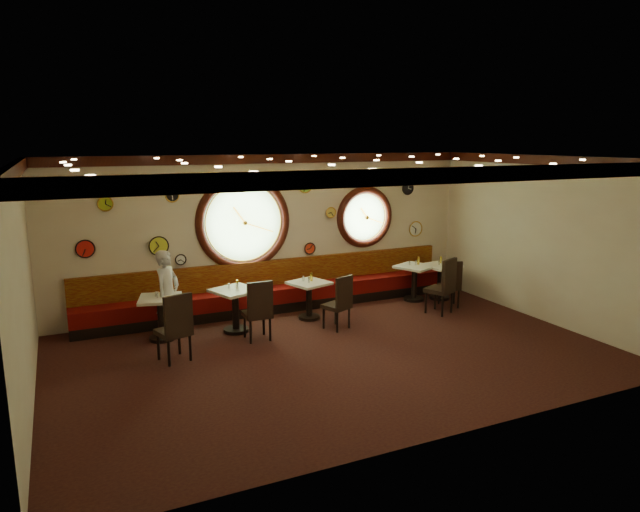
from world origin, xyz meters
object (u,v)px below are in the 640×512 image
(chair_a, at_px, (176,323))
(chair_e, at_px, (450,281))
(table_a, at_px, (161,313))
(condiment_c_salt, at_px, (303,278))
(chair_b, at_px, (259,307))
(condiment_c_bottle, at_px, (311,277))
(condiment_a_bottle, at_px, (162,291))
(condiment_d_pepper, at_px, (416,263))
(condiment_d_bottle, at_px, (418,260))
(chair_d, at_px, (444,282))
(table_b, at_px, (235,305))
(condiment_e_pepper, at_px, (442,263))
(chair_c, at_px, (340,299))
(condiment_b_pepper, at_px, (237,286))
(condiment_b_salt, at_px, (229,286))
(condiment_a_pepper, at_px, (158,295))
(table_d, at_px, (414,278))
(condiment_a_salt, at_px, (156,294))
(condiment_e_bottle, at_px, (441,260))
(condiment_c_pepper, at_px, (309,280))
(condiment_b_bottle, at_px, (237,284))
(waiter, at_px, (168,293))
(table_c, at_px, (309,295))
(condiment_e_salt, at_px, (439,263))
(condiment_d_salt, at_px, (410,263))
(table_e, at_px, (440,277))

(chair_a, distance_m, chair_e, 5.87)
(table_a, relative_size, condiment_c_salt, 7.98)
(chair_b, distance_m, condiment_c_bottle, 1.63)
(condiment_c_salt, xyz_separation_m, condiment_a_bottle, (-2.73, -0.02, 0.06))
(condiment_d_pepper, bearing_deg, condiment_d_bottle, 24.85)
(chair_d, distance_m, condiment_a_bottle, 5.51)
(table_b, bearing_deg, condiment_e_pepper, 2.57)
(chair_a, relative_size, chair_c, 1.09)
(condiment_b_pepper, bearing_deg, chair_c, -22.66)
(condiment_b_salt, bearing_deg, condiment_a_pepper, 179.84)
(condiment_b_salt, height_order, condiment_b_pepper, condiment_b_pepper)
(table_d, relative_size, condiment_a_pepper, 8.46)
(condiment_a_salt, height_order, condiment_e_bottle, condiment_e_bottle)
(condiment_c_pepper, distance_m, condiment_d_bottle, 2.83)
(condiment_d_bottle, distance_m, condiment_e_bottle, 0.56)
(condiment_b_bottle, relative_size, waiter, 0.10)
(waiter, bearing_deg, condiment_c_pepper, -52.27)
(chair_a, bearing_deg, table_c, 6.64)
(table_d, height_order, condiment_b_salt, condiment_b_salt)
(table_d, height_order, condiment_a_pepper, condiment_a_pepper)
(condiment_c_pepper, height_order, waiter, waiter)
(condiment_a_salt, distance_m, condiment_e_salt, 6.10)
(chair_a, xyz_separation_m, condiment_a_bottle, (0.01, 1.26, 0.22))
(condiment_a_salt, relative_size, condiment_c_pepper, 0.85)
(table_c, xyz_separation_m, condiment_b_bottle, (-1.49, -0.10, 0.41))
(table_c, distance_m, condiment_e_salt, 3.20)
(condiment_c_pepper, bearing_deg, condiment_b_salt, 178.46)
(table_c, xyz_separation_m, condiment_d_salt, (2.57, 0.34, 0.35))
(chair_e, height_order, condiment_e_salt, chair_e)
(chair_b, distance_m, condiment_d_bottle, 4.24)
(condiment_d_salt, height_order, condiment_c_bottle, condiment_c_bottle)
(table_b, relative_size, condiment_b_bottle, 6.05)
(chair_c, distance_m, condiment_a_bottle, 3.22)
(condiment_b_pepper, relative_size, condiment_e_pepper, 1.10)
(table_d, xyz_separation_m, waiter, (-5.34, -0.06, 0.29))
(condiment_d_pepper, bearing_deg, table_d, -150.25)
(condiment_b_salt, bearing_deg, condiment_e_salt, 1.49)
(table_d, bearing_deg, condiment_a_salt, -178.13)
(table_e, relative_size, condiment_c_bottle, 4.59)
(condiment_b_salt, height_order, condiment_e_bottle, condiment_e_bottle)
(table_c, distance_m, chair_e, 3.07)
(table_c, height_order, waiter, waiter)
(table_a, bearing_deg, condiment_b_salt, -0.98)
(condiment_a_bottle, xyz_separation_m, condiment_e_bottle, (6.14, 0.15, -0.01))
(chair_a, height_order, condiment_b_bottle, chair_a)
(condiment_e_pepper, distance_m, condiment_e_bottle, 0.18)
(condiment_a_pepper, height_order, condiment_d_bottle, condiment_d_bottle)
(condiment_a_bottle, distance_m, condiment_e_pepper, 6.05)
(chair_b, distance_m, condiment_c_pepper, 1.48)
(chair_d, relative_size, condiment_a_bottle, 4.46)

